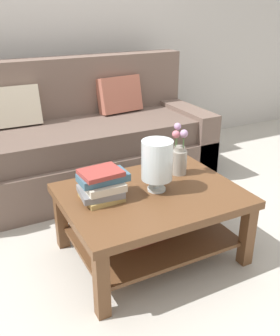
% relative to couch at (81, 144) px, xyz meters
% --- Properties ---
extents(ground_plane, '(10.00, 10.00, 0.00)m').
position_rel_couch_xyz_m(ground_plane, '(-0.01, -0.94, -0.36)').
color(ground_plane, '#B7B2A8').
extents(back_wall, '(6.40, 0.12, 2.70)m').
position_rel_couch_xyz_m(back_wall, '(-0.01, 0.71, 0.99)').
color(back_wall, '#BCB7B2').
rests_on(back_wall, ground).
extents(couch, '(2.19, 0.90, 1.06)m').
position_rel_couch_xyz_m(couch, '(0.00, 0.00, 0.00)').
color(couch, brown).
rests_on(couch, ground).
extents(coffee_table, '(1.06, 0.80, 0.45)m').
position_rel_couch_xyz_m(coffee_table, '(0.02, -1.22, -0.04)').
color(coffee_table, brown).
rests_on(coffee_table, ground).
extents(book_stack_main, '(0.29, 0.23, 0.18)m').
position_rel_couch_xyz_m(book_stack_main, '(-0.27, -1.16, 0.17)').
color(book_stack_main, tan).
rests_on(book_stack_main, coffee_table).
extents(glass_hurricane_vase, '(0.19, 0.19, 0.32)m').
position_rel_couch_xyz_m(glass_hurricane_vase, '(0.07, -1.21, 0.27)').
color(glass_hurricane_vase, silver).
rests_on(glass_hurricane_vase, coffee_table).
extents(flower_pitcher, '(0.11, 0.12, 0.34)m').
position_rel_couch_xyz_m(flower_pitcher, '(0.32, -1.07, 0.21)').
color(flower_pitcher, '#9E998E').
rests_on(flower_pitcher, coffee_table).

